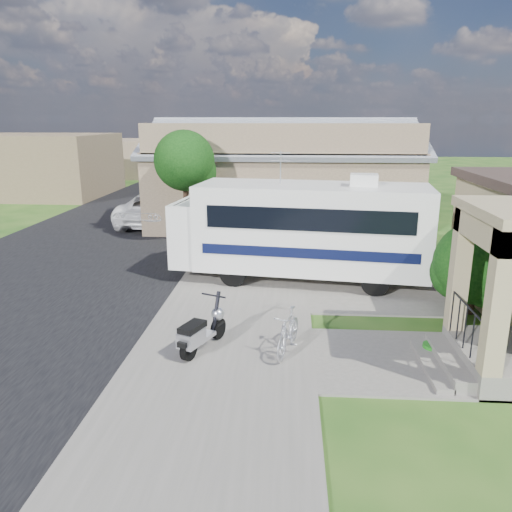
# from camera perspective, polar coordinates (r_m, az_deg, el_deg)

# --- Properties ---
(ground) EXTENTS (120.00, 120.00, 0.00)m
(ground) POSITION_cam_1_polar(r_m,az_deg,el_deg) (11.86, 1.59, -9.33)
(ground) COLOR #1B4713
(street_slab) EXTENTS (9.00, 80.00, 0.02)m
(street_slab) POSITION_cam_1_polar(r_m,az_deg,el_deg) (22.78, -16.48, 2.18)
(street_slab) COLOR black
(street_slab) RESTS_ON ground
(sidewalk_slab) EXTENTS (4.00, 80.00, 0.06)m
(sidewalk_slab) POSITION_cam_1_polar(r_m,az_deg,el_deg) (21.39, 0.07, 2.05)
(sidewalk_slab) COLOR #65615B
(sidewalk_slab) RESTS_ON ground
(driveway_slab) EXTENTS (7.00, 6.00, 0.05)m
(driveway_slab) POSITION_cam_1_polar(r_m,az_deg,el_deg) (16.08, 7.64, -2.63)
(driveway_slab) COLOR #65615B
(driveway_slab) RESTS_ON ground
(walk_slab) EXTENTS (4.00, 3.00, 0.05)m
(walk_slab) POSITION_cam_1_polar(r_m,az_deg,el_deg) (11.24, 17.14, -11.39)
(walk_slab) COLOR #65615B
(walk_slab) RESTS_ON ground
(warehouse) EXTENTS (12.50, 8.40, 5.04)m
(warehouse) POSITION_cam_1_polar(r_m,az_deg,el_deg) (24.92, 3.03, 8.50)
(warehouse) COLOR brown
(warehouse) RESTS_ON ground
(distant_bldg_far) EXTENTS (10.00, 8.00, 4.00)m
(distant_bldg_far) POSITION_cam_1_polar(r_m,az_deg,el_deg) (37.23, -24.27, 9.48)
(distant_bldg_far) COLOR brown
(distant_bldg_far) RESTS_ON ground
(distant_bldg_near) EXTENTS (8.00, 7.00, 3.20)m
(distant_bldg_near) POSITION_cam_1_polar(r_m,az_deg,el_deg) (47.47, -15.24, 10.78)
(distant_bldg_near) COLOR brown
(distant_bldg_near) RESTS_ON ground
(street_tree_a) EXTENTS (2.44, 2.40, 4.58)m
(street_tree_a) POSITION_cam_1_polar(r_m,az_deg,el_deg) (20.32, -7.86, 10.40)
(street_tree_a) COLOR black
(street_tree_a) RESTS_ON ground
(street_tree_b) EXTENTS (2.44, 2.40, 4.73)m
(street_tree_b) POSITION_cam_1_polar(r_m,az_deg,el_deg) (30.15, -3.96, 12.36)
(street_tree_b) COLOR black
(street_tree_b) RESTS_ON ground
(street_tree_c) EXTENTS (2.44, 2.40, 4.42)m
(street_tree_c) POSITION_cam_1_polar(r_m,az_deg,el_deg) (39.08, -2.11, 12.64)
(street_tree_c) COLOR black
(street_tree_c) RESTS_ON ground
(motorhome) EXTENTS (8.04, 3.42, 3.99)m
(motorhome) POSITION_cam_1_polar(r_m,az_deg,el_deg) (15.54, 5.29, 3.26)
(motorhome) COLOR white
(motorhome) RESTS_ON ground
(shrub) EXTENTS (2.34, 2.23, 2.87)m
(shrub) POSITION_cam_1_polar(r_m,az_deg,el_deg) (14.05, 24.03, -0.36)
(shrub) COLOR black
(shrub) RESTS_ON ground
(scooter) EXTENTS (0.93, 1.66, 1.14)m
(scooter) POSITION_cam_1_polar(r_m,az_deg,el_deg) (10.99, -6.34, -8.62)
(scooter) COLOR black
(scooter) RESTS_ON ground
(bicycle) EXTENTS (0.85, 1.65, 0.96)m
(bicycle) POSITION_cam_1_polar(r_m,az_deg,el_deg) (10.91, 3.69, -8.90)
(bicycle) COLOR #B8B8C0
(bicycle) RESTS_ON ground
(pickup_truck) EXTENTS (3.26, 6.01, 1.60)m
(pickup_truck) POSITION_cam_1_polar(r_m,az_deg,el_deg) (24.84, -10.94, 5.46)
(pickup_truck) COLOR white
(pickup_truck) RESTS_ON ground
(van) EXTENTS (2.97, 6.28, 1.77)m
(van) POSITION_cam_1_polar(r_m,az_deg,el_deg) (31.38, -8.44, 7.75)
(van) COLOR white
(van) RESTS_ON ground
(garden_hose) EXTENTS (0.45, 0.45, 0.20)m
(garden_hose) POSITION_cam_1_polar(r_m,az_deg,el_deg) (11.71, 19.56, -10.08)
(garden_hose) COLOR #197116
(garden_hose) RESTS_ON ground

